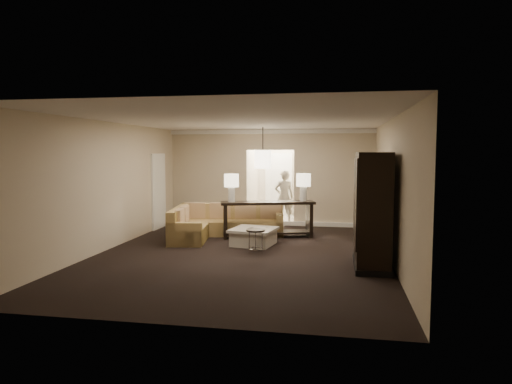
% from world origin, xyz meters
% --- Properties ---
extents(ground, '(8.00, 8.00, 0.00)m').
position_xyz_m(ground, '(0.00, 0.00, 0.00)').
color(ground, black).
rests_on(ground, ground).
extents(wall_back, '(6.00, 0.04, 2.80)m').
position_xyz_m(wall_back, '(0.00, 4.00, 1.40)').
color(wall_back, '#C3B193').
rests_on(wall_back, ground).
extents(wall_front, '(6.00, 0.04, 2.80)m').
position_xyz_m(wall_front, '(0.00, -4.00, 1.40)').
color(wall_front, '#C3B193').
rests_on(wall_front, ground).
extents(wall_left, '(0.04, 8.00, 2.80)m').
position_xyz_m(wall_left, '(-3.00, 0.00, 1.40)').
color(wall_left, '#C3B193').
rests_on(wall_left, ground).
extents(wall_right, '(0.04, 8.00, 2.80)m').
position_xyz_m(wall_right, '(3.00, 0.00, 1.40)').
color(wall_right, '#C3B193').
rests_on(wall_right, ground).
extents(ceiling, '(6.00, 8.00, 0.02)m').
position_xyz_m(ceiling, '(0.00, 0.00, 2.80)').
color(ceiling, silver).
rests_on(ceiling, wall_back).
extents(crown_molding, '(6.00, 0.10, 0.12)m').
position_xyz_m(crown_molding, '(0.00, 3.95, 2.73)').
color(crown_molding, white).
rests_on(crown_molding, wall_back).
extents(baseboard, '(6.00, 0.10, 0.12)m').
position_xyz_m(baseboard, '(0.00, 3.95, 0.06)').
color(baseboard, white).
rests_on(baseboard, ground).
extents(side_door, '(0.05, 0.90, 2.10)m').
position_xyz_m(side_door, '(-2.97, 2.80, 1.05)').
color(side_door, white).
rests_on(side_door, ground).
extents(foyer, '(1.44, 2.02, 2.80)m').
position_xyz_m(foyer, '(0.00, 5.34, 1.30)').
color(foyer, beige).
rests_on(foyer, ground).
extents(sectional_sofa, '(2.78, 2.43, 0.80)m').
position_xyz_m(sectional_sofa, '(-1.02, 1.87, 0.32)').
color(sectional_sofa, brown).
rests_on(sectional_sofa, ground).
extents(coffee_table, '(1.11, 1.11, 0.41)m').
position_xyz_m(coffee_table, '(0.07, 1.00, 0.20)').
color(coffee_table, beige).
rests_on(coffee_table, ground).
extents(console_table, '(2.40, 1.18, 0.91)m').
position_xyz_m(console_table, '(0.24, 2.00, 0.54)').
color(console_table, black).
rests_on(console_table, ground).
extents(armoire, '(0.64, 1.49, 2.14)m').
position_xyz_m(armoire, '(2.59, -0.59, 1.02)').
color(armoire, black).
rests_on(armoire, ground).
extents(drink_table, '(0.40, 0.40, 0.50)m').
position_xyz_m(drink_table, '(0.26, 0.19, 0.36)').
color(drink_table, black).
rests_on(drink_table, ground).
extents(table_lamp_left, '(0.36, 0.36, 0.69)m').
position_xyz_m(table_lamp_left, '(-0.63, 1.74, 1.37)').
color(table_lamp_left, silver).
rests_on(table_lamp_left, console_table).
extents(table_lamp_right, '(0.36, 0.36, 0.69)m').
position_xyz_m(table_lamp_right, '(1.11, 2.26, 1.37)').
color(table_lamp_right, silver).
rests_on(table_lamp_right, console_table).
extents(pendant_light, '(0.38, 0.38, 1.09)m').
position_xyz_m(pendant_light, '(0.00, 2.70, 1.95)').
color(pendant_light, black).
rests_on(pendant_light, ceiling).
extents(person, '(0.74, 0.60, 1.77)m').
position_xyz_m(person, '(0.39, 4.30, 0.88)').
color(person, beige).
rests_on(person, ground).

